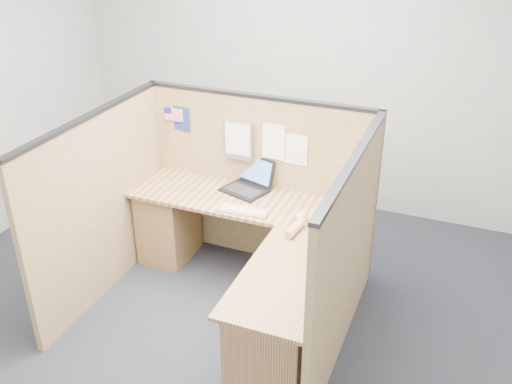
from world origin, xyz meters
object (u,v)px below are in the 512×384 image
at_px(l_desk, 247,263).
at_px(laptop, 247,181).
at_px(mouse, 301,218).
at_px(keyboard, 244,211).

xyz_separation_m(l_desk, laptop, (-0.24, 0.59, 0.40)).
xyz_separation_m(l_desk, mouse, (0.35, 0.24, 0.36)).
bearing_deg(keyboard, laptop, 104.37).
height_order(l_desk, mouse, mouse).
relative_size(l_desk, laptop, 4.44).
relative_size(l_desk, mouse, 19.28).
relative_size(laptop, keyboard, 1.09).
relative_size(l_desk, keyboard, 4.82).
height_order(laptop, mouse, laptop).
xyz_separation_m(keyboard, mouse, (0.46, 0.05, 0.01)).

